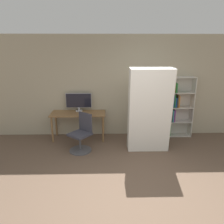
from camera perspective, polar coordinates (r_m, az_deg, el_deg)
The scene contains 8 objects.
ground_plane at distance 3.76m, azimuth 5.86°, elevation -22.98°, with size 16.00×16.00×0.00m, color brown.
wall_back at distance 5.93m, azimuth 2.77°, elevation 6.58°, with size 8.00×0.06×2.70m.
desk at distance 5.82m, azimuth -8.80°, elevation -1.11°, with size 1.43×0.58×0.72m.
monitor at distance 5.89m, azimuth -8.69°, elevation 2.83°, with size 0.69×0.19×0.49m.
office_chair at distance 5.24m, azimuth -7.95°, elevation -6.29°, with size 0.62×0.62×0.90m.
bookshelf at distance 6.17m, azimuth 16.10°, elevation 1.27°, with size 0.73×0.30×1.64m.
mattress_near at distance 4.98m, azimuth 10.02°, elevation -0.01°, with size 0.96×0.35×1.96m.
mattress_far at distance 5.17m, azimuth 9.61°, elevation 0.62°, with size 0.96×0.30×1.96m.
Camera 1 is at (-0.42, -2.86, 2.40)m, focal length 35.00 mm.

